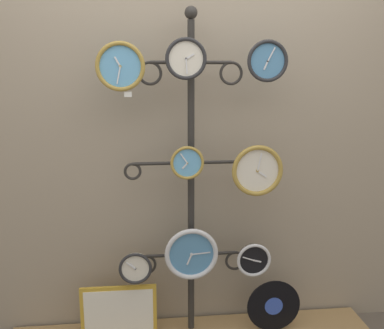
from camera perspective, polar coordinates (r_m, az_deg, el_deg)
name	(u,v)px	position (r m, az deg, el deg)	size (l,w,h in m)	color
shop_wall	(188,110)	(2.70, -0.49, 6.98)	(4.40, 0.04, 2.80)	gray
display_stand	(191,220)	(2.67, -0.12, -7.01)	(0.77, 0.33, 1.97)	#282623
clock_top_left	(120,66)	(2.43, -9.10, 12.20)	(0.26, 0.04, 0.26)	#60A8DB
clock_top_center	(186,59)	(2.42, -0.78, 13.28)	(0.22, 0.04, 0.22)	silver
clock_top_right	(267,61)	(2.51, 9.55, 12.83)	(0.23, 0.04, 0.23)	#4C84B2
clock_middle_center	(187,163)	(2.48, -0.61, 0.23)	(0.19, 0.04, 0.19)	#60A8DB
clock_middle_right	(257,171)	(2.54, 8.29, -0.77)	(0.29, 0.04, 0.29)	silver
clock_bottom_left	(135,268)	(2.67, -7.20, -12.93)	(0.19, 0.04, 0.19)	silver
clock_bottom_center	(191,254)	(2.63, -0.08, -11.29)	(0.31, 0.04, 0.31)	#4C84B2
clock_bottom_right	(254,260)	(2.75, 7.84, -11.90)	(0.21, 0.04, 0.21)	black
vinyl_record	(274,306)	(2.91, 10.32, -17.25)	(0.33, 0.01, 0.33)	black
picture_frame	(119,312)	(2.84, -9.27, -17.99)	(0.45, 0.02, 0.33)	gold
price_tag_upper	(128,94)	(2.43, -8.14, 8.82)	(0.04, 0.00, 0.03)	white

